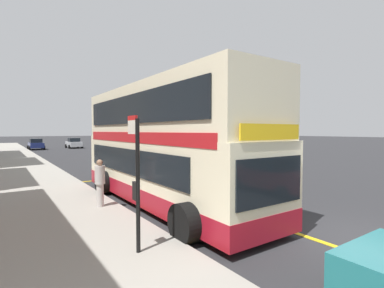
# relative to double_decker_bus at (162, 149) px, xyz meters

# --- Properties ---
(ground_plane) EXTENTS (260.00, 260.00, 0.00)m
(ground_plane) POSITION_rel_double_decker_bus_xyz_m (2.46, 25.70, -2.06)
(ground_plane) COLOR #28282B
(pavement_near) EXTENTS (6.00, 76.00, 0.14)m
(pavement_near) POSITION_rel_double_decker_bus_xyz_m (-4.54, 25.70, -1.99)
(pavement_near) COLOR gray
(pavement_near) RESTS_ON ground
(double_decker_bus) EXTENTS (3.18, 10.30, 4.40)m
(double_decker_bus) POSITION_rel_double_decker_bus_xyz_m (0.00, 0.00, 0.00)
(double_decker_bus) COLOR beige
(double_decker_bus) RESTS_ON ground
(bus_bay_markings) EXTENTS (3.08, 13.53, 0.01)m
(bus_bay_markings) POSITION_rel_double_decker_bus_xyz_m (-0.00, -0.27, -2.06)
(bus_bay_markings) COLOR gold
(bus_bay_markings) RESTS_ON ground
(bus_stop_sign) EXTENTS (0.09, 0.51, 2.93)m
(bus_stop_sign) POSITION_rel_double_decker_bus_xyz_m (-2.64, -3.72, -0.23)
(bus_stop_sign) COLOR black
(bus_stop_sign) RESTS_ON pavement_near
(parked_car_silver_kerbside) EXTENTS (2.09, 4.20, 1.62)m
(parked_car_silver_kerbside) POSITION_rel_double_decker_bus_xyz_m (4.97, 38.52, -1.26)
(parked_car_silver_kerbside) COLOR #B2B5BA
(parked_car_silver_kerbside) RESTS_ON ground
(parked_car_navy_ahead) EXTENTS (2.09, 4.20, 1.62)m
(parked_car_navy_ahead) POSITION_rel_double_decker_bus_xyz_m (-0.43, 37.87, -1.26)
(parked_car_navy_ahead) COLOR navy
(parked_car_navy_ahead) RESTS_ON ground
(pedestrian_further_back) EXTENTS (0.34, 0.34, 1.62)m
(pedestrian_further_back) POSITION_rel_double_decker_bus_xyz_m (-2.21, 0.38, -1.04)
(pedestrian_further_back) COLOR #B7B2AD
(pedestrian_further_back) RESTS_ON pavement_near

